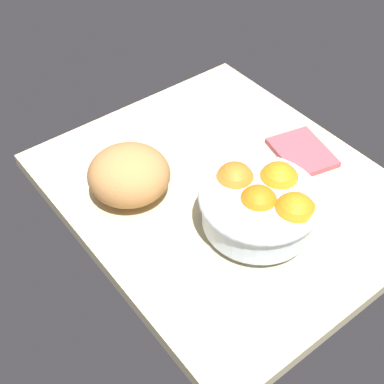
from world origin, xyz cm
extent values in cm
cube|color=beige|center=(0.00, 0.00, -1.50)|extent=(69.77, 59.19, 3.00)
cylinder|color=silver|center=(11.65, -2.25, 0.82)|extent=(9.45, 9.45, 1.63)
cylinder|color=silver|center=(11.65, -2.25, 4.80)|extent=(20.48, 20.48, 6.34)
torus|color=silver|center=(11.65, -2.25, 7.97)|extent=(22.08, 22.08, 1.60)
sphere|color=orange|center=(11.76, -2.70, 6.39)|extent=(7.28, 7.28, 7.28)
sphere|color=orange|center=(9.89, 4.11, 6.48)|extent=(7.79, 7.79, 7.79)
sphere|color=orange|center=(17.38, 0.75, 6.50)|extent=(7.86, 7.86, 7.86)
sphere|color=orange|center=(4.86, -2.26, 6.47)|extent=(7.70, 7.70, 7.70)
ellipsoid|color=#C08248|center=(-9.64, -16.23, 5.46)|extent=(20.88, 21.26, 10.93)
cube|color=#B34C57|center=(2.67, 19.20, 0.64)|extent=(15.42, 13.32, 1.27)
camera|label=1|loc=(55.65, -51.61, 75.53)|focal=49.71mm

